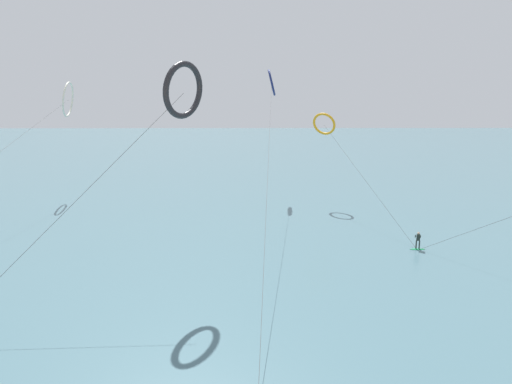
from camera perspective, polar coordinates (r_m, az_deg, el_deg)
name	(u,v)px	position (r m, az deg, el deg)	size (l,w,h in m)	color
sea_water	(253,156)	(114.38, -0.43, 4.46)	(400.00, 200.00, 0.08)	#476B75
surfer_emerald	(418,242)	(46.62, 19.10, -5.75)	(1.40, 0.64, 1.70)	#199351
kite_ivory	(68,100)	(72.12, -21.94, 10.38)	(1.51, 56.23, 16.25)	silver
kite_charcoal	(183,90)	(35.16, -8.84, 12.11)	(15.06, 12.77, 16.71)	black
kite_amber	(324,124)	(62.59, 8.30, 8.17)	(7.79, 21.42, 12.15)	orange
kite_navy	(272,83)	(67.88, 1.91, 13.12)	(3.36, 51.83, 17.96)	navy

